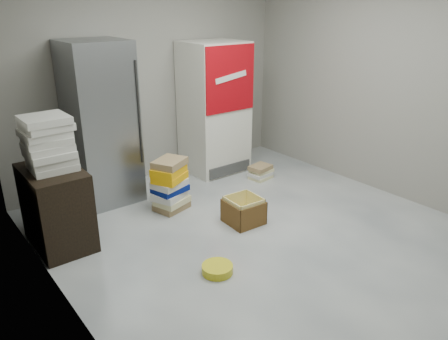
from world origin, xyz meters
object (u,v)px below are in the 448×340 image
steel_fridge (101,124)px  coke_cooler (214,108)px  wood_shelf (56,207)px  phonebook_stack_main (170,185)px  cardboard_box (244,212)px

steel_fridge → coke_cooler: size_ratio=1.06×
steel_fridge → wood_shelf: bearing=-138.7°
steel_fridge → coke_cooler: (1.65, -0.01, -0.05)m
phonebook_stack_main → steel_fridge: bearing=100.7°
steel_fridge → coke_cooler: bearing=-0.2°
coke_cooler → phonebook_stack_main: coke_cooler is taller
wood_shelf → cardboard_box: wood_shelf is taller
coke_cooler → wood_shelf: coke_cooler is taller
cardboard_box → steel_fridge: bearing=123.9°
steel_fridge → cardboard_box: size_ratio=4.91×
cardboard_box → wood_shelf: bearing=158.4°
steel_fridge → wood_shelf: (-0.83, -0.73, -0.55)m
phonebook_stack_main → cardboard_box: 0.92m
steel_fridge → cardboard_box: steel_fridge is taller
coke_cooler → cardboard_box: (-0.74, -1.52, -0.78)m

